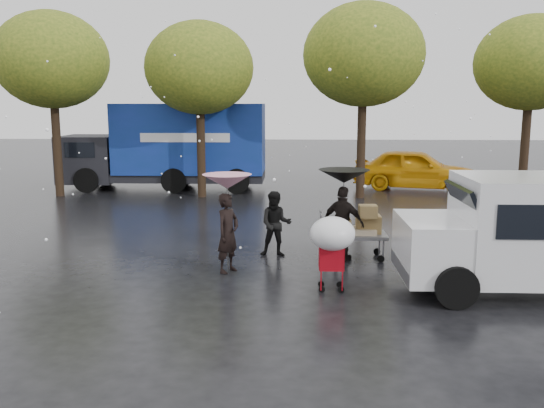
{
  "coord_description": "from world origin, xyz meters",
  "views": [
    {
      "loc": [
        -0.01,
        -11.55,
        3.53
      ],
      "look_at": [
        -0.49,
        1.0,
        1.32
      ],
      "focal_mm": 38.0,
      "sensor_mm": 36.0,
      "label": 1
    }
  ],
  "objects_px": {
    "person_black": "(343,224)",
    "person_pink": "(228,233)",
    "white_van": "(542,232)",
    "vendor_cart": "(357,228)",
    "yellow_taxi": "(415,169)",
    "shopping_cart": "(332,238)",
    "blue_truck": "(171,147)"
  },
  "relations": [
    {
      "from": "person_pink",
      "to": "person_black",
      "type": "xyz_separation_m",
      "value": [
        2.49,
        1.0,
        0.01
      ]
    },
    {
      "from": "person_black",
      "to": "vendor_cart",
      "type": "relative_size",
      "value": 1.12
    },
    {
      "from": "person_black",
      "to": "yellow_taxi",
      "type": "xyz_separation_m",
      "value": [
        3.88,
        11.02,
        -0.01
      ]
    },
    {
      "from": "person_pink",
      "to": "yellow_taxi",
      "type": "relative_size",
      "value": 0.34
    },
    {
      "from": "white_van",
      "to": "yellow_taxi",
      "type": "height_order",
      "value": "white_van"
    },
    {
      "from": "shopping_cart",
      "to": "blue_truck",
      "type": "xyz_separation_m",
      "value": [
        -5.79,
        13.11,
        0.69
      ]
    },
    {
      "from": "shopping_cart",
      "to": "white_van",
      "type": "xyz_separation_m",
      "value": [
        3.92,
        0.21,
        0.1
      ]
    },
    {
      "from": "vendor_cart",
      "to": "yellow_taxi",
      "type": "bearing_deg",
      "value": 71.92
    },
    {
      "from": "shopping_cart",
      "to": "white_van",
      "type": "height_order",
      "value": "white_van"
    },
    {
      "from": "white_van",
      "to": "blue_truck",
      "type": "distance_m",
      "value": 16.15
    },
    {
      "from": "yellow_taxi",
      "to": "person_black",
      "type": "bearing_deg",
      "value": 175.28
    },
    {
      "from": "person_pink",
      "to": "vendor_cart",
      "type": "bearing_deg",
      "value": -36.62
    },
    {
      "from": "person_black",
      "to": "blue_truck",
      "type": "xyz_separation_m",
      "value": [
        -6.18,
        10.82,
        0.91
      ]
    },
    {
      "from": "person_pink",
      "to": "yellow_taxi",
      "type": "bearing_deg",
      "value": 3.05
    },
    {
      "from": "person_black",
      "to": "shopping_cart",
      "type": "xyz_separation_m",
      "value": [
        -0.39,
        -2.29,
        0.22
      ]
    },
    {
      "from": "person_pink",
      "to": "white_van",
      "type": "height_order",
      "value": "white_van"
    },
    {
      "from": "person_black",
      "to": "shopping_cart",
      "type": "height_order",
      "value": "person_black"
    },
    {
      "from": "vendor_cart",
      "to": "yellow_taxi",
      "type": "xyz_separation_m",
      "value": [
        3.55,
        10.86,
        0.11
      ]
    },
    {
      "from": "white_van",
      "to": "person_pink",
      "type": "bearing_deg",
      "value": 169.82
    },
    {
      "from": "person_black",
      "to": "person_pink",
      "type": "bearing_deg",
      "value": 48.43
    },
    {
      "from": "vendor_cart",
      "to": "blue_truck",
      "type": "height_order",
      "value": "blue_truck"
    },
    {
      "from": "white_van",
      "to": "yellow_taxi",
      "type": "bearing_deg",
      "value": 88.45
    },
    {
      "from": "person_pink",
      "to": "white_van",
      "type": "bearing_deg",
      "value": -69.21
    },
    {
      "from": "person_pink",
      "to": "white_van",
      "type": "relative_size",
      "value": 0.34
    },
    {
      "from": "shopping_cart",
      "to": "yellow_taxi",
      "type": "relative_size",
      "value": 0.3
    },
    {
      "from": "person_pink",
      "to": "person_black",
      "type": "distance_m",
      "value": 2.68
    },
    {
      "from": "person_black",
      "to": "blue_truck",
      "type": "relative_size",
      "value": 0.2
    },
    {
      "from": "vendor_cart",
      "to": "shopping_cart",
      "type": "relative_size",
      "value": 1.04
    },
    {
      "from": "vendor_cart",
      "to": "white_van",
      "type": "xyz_separation_m",
      "value": [
        3.19,
        -2.25,
        0.43
      ]
    },
    {
      "from": "blue_truck",
      "to": "yellow_taxi",
      "type": "distance_m",
      "value": 10.11
    },
    {
      "from": "shopping_cart",
      "to": "person_pink",
      "type": "bearing_deg",
      "value": 148.41
    },
    {
      "from": "person_black",
      "to": "yellow_taxi",
      "type": "relative_size",
      "value": 0.34
    }
  ]
}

